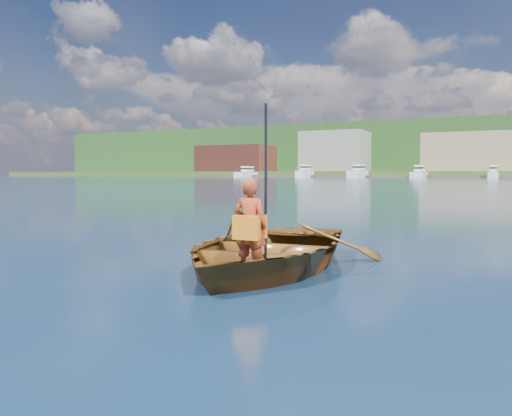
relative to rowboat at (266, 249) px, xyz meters
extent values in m
plane|color=#0D2444|center=(0.92, 0.53, -0.28)|extent=(600.00, 600.00, 0.00)
imported|color=brown|center=(0.00, 0.00, 0.00)|extent=(3.11, 4.24, 0.85)
imported|color=#AC3A1E|center=(0.19, -0.89, 0.43)|extent=(0.45, 0.31, 1.21)
cube|color=orange|center=(0.19, -1.01, 0.42)|extent=(0.34, 0.11, 0.30)
cube|color=orange|center=(0.18, -0.77, 0.42)|extent=(0.34, 0.09, 0.30)
cube|color=orange|center=(0.19, -0.89, 0.24)|extent=(0.31, 0.23, 0.05)
cylinder|color=black|center=(0.33, -0.74, 0.90)|extent=(0.04, 0.04, 2.15)
cube|color=#3A5621|center=(0.92, 190.53, 0.72)|extent=(400.00, 80.00, 2.00)
cube|color=#23471A|center=(0.92, 240.53, 10.72)|extent=(400.00, 100.00, 22.00)
cube|color=maroon|center=(-89.08, 165.53, 6.72)|extent=(28.00, 16.00, 10.00)
cube|color=gray|center=(-49.08, 165.53, 8.72)|extent=(22.00, 16.00, 14.00)
cube|color=tan|center=(-4.08, 165.53, 7.72)|extent=(30.00, 16.00, 12.00)
cube|color=white|center=(-73.35, 143.53, 0.48)|extent=(3.27, 11.68, 1.90)
cube|color=white|center=(-73.35, 144.69, 2.52)|extent=(2.29, 5.25, 1.80)
cube|color=black|center=(-73.35, 144.69, 2.62)|extent=(2.35, 5.49, 0.50)
cube|color=white|center=(-52.33, 143.53, 0.66)|extent=(2.81, 10.04, 2.35)
cube|color=white|center=(-52.33, 144.53, 2.97)|extent=(1.97, 4.52, 1.80)
cube|color=black|center=(-52.33, 144.53, 3.07)|extent=(2.02, 4.72, 0.50)
cube|color=white|center=(-35.21, 143.53, 0.62)|extent=(3.56, 12.72, 2.24)
cube|color=white|center=(-35.21, 144.80, 2.87)|extent=(2.49, 5.73, 1.80)
cube|color=black|center=(-35.21, 144.80, 2.97)|extent=(2.57, 5.98, 0.50)
cube|color=white|center=(-17.36, 143.53, 0.48)|extent=(3.46, 12.36, 1.89)
cube|color=white|center=(-17.36, 144.76, 2.51)|extent=(2.42, 5.56, 1.80)
cube|color=black|center=(-17.36, 144.76, 2.61)|extent=(2.49, 5.81, 0.50)
cube|color=white|center=(1.96, 143.53, 0.44)|extent=(2.62, 9.34, 1.78)
cube|color=white|center=(1.96, 144.46, 2.40)|extent=(1.83, 4.20, 1.80)
cube|color=black|center=(1.96, 144.46, 2.50)|extent=(1.88, 4.39, 0.50)
cylinder|color=#382314|center=(-97.94, 264.51, 18.33)|extent=(0.80, 0.80, 3.61)
sphere|color=#1A5717|center=(-97.94, 264.51, 23.14)|extent=(6.74, 6.74, 6.74)
cylinder|color=#382314|center=(1.38, 245.54, 14.17)|extent=(0.80, 0.80, 2.88)
sphere|color=#1A5717|center=(1.38, 245.54, 18.00)|extent=(5.37, 5.37, 5.37)
cylinder|color=#382314|center=(-118.24, 234.15, 12.46)|extent=(0.80, 0.80, 4.03)
sphere|color=#1A5717|center=(-118.24, 234.15, 17.83)|extent=(7.52, 7.52, 7.52)
cylinder|color=#382314|center=(-74.21, 258.75, 17.15)|extent=(0.80, 0.80, 3.57)
sphere|color=#1A5717|center=(-74.21, 258.75, 21.91)|extent=(6.66, 6.66, 6.66)
cylinder|color=#382314|center=(-43.04, 230.26, 11.75)|extent=(0.80, 0.80, 4.17)
sphere|color=#1A5717|center=(-43.04, 230.26, 17.31)|extent=(7.78, 7.78, 7.78)
cylinder|color=#382314|center=(-98.04, 261.17, 17.51)|extent=(0.80, 0.80, 3.31)
sphere|color=#1A5717|center=(-98.04, 261.17, 21.91)|extent=(6.17, 6.17, 6.17)
cylinder|color=#382314|center=(-56.50, 251.09, 15.23)|extent=(0.80, 0.80, 2.78)
sphere|color=#1A5717|center=(-56.50, 251.09, 18.94)|extent=(5.20, 5.20, 5.20)
camera|label=1|loc=(2.97, -6.48, 1.10)|focal=35.00mm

